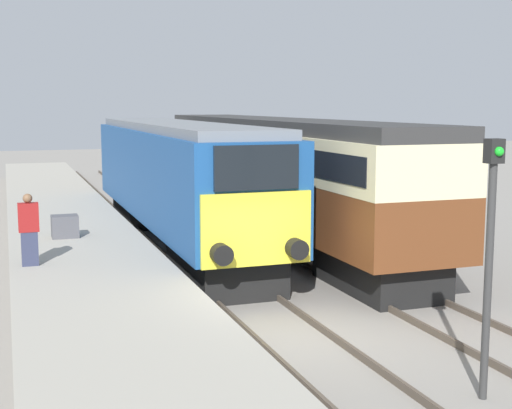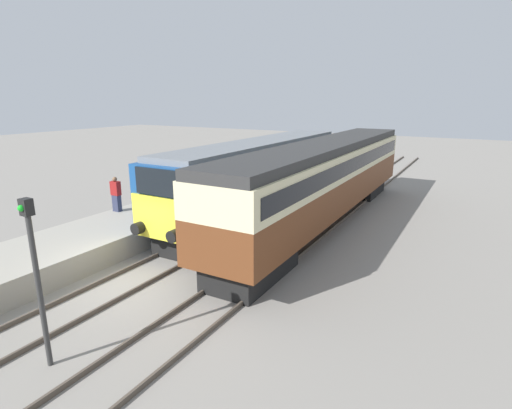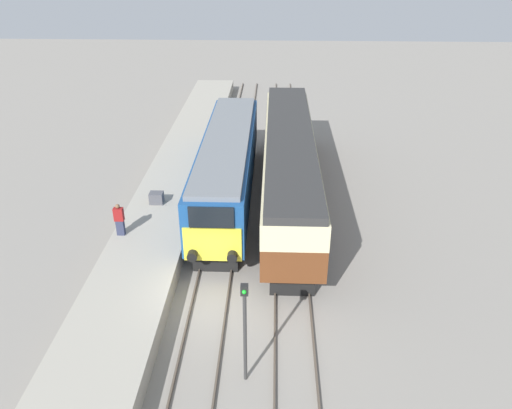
# 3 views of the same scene
# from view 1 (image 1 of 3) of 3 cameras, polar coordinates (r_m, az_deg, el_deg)

# --- Properties ---
(ground_plane) EXTENTS (120.00, 120.00, 0.00)m
(ground_plane) POSITION_cam_1_polar(r_m,az_deg,el_deg) (14.11, 2.48, -10.38)
(ground_plane) COLOR gray
(platform_left) EXTENTS (3.50, 50.00, 0.89)m
(platform_left) POSITION_cam_1_polar(r_m,az_deg,el_deg) (20.87, -14.36, -3.29)
(platform_left) COLOR #9E998C
(platform_left) RESTS_ON ground_plane
(rails_near_track) EXTENTS (1.51, 60.00, 0.14)m
(rails_near_track) POSITION_cam_1_polar(r_m,az_deg,el_deg) (18.64, -3.27, -5.58)
(rails_near_track) COLOR #4C4238
(rails_near_track) RESTS_ON ground_plane
(rails_far_track) EXTENTS (1.50, 60.00, 0.14)m
(rails_far_track) POSITION_cam_1_polar(r_m,az_deg,el_deg) (19.83, 6.24, -4.79)
(rails_far_track) COLOR #4C4238
(rails_far_track) RESTS_ON ground_plane
(locomotive) EXTENTS (2.70, 15.40, 3.89)m
(locomotive) POSITION_cam_1_polar(r_m,az_deg,el_deg) (22.36, -6.35, 2.17)
(locomotive) COLOR black
(locomotive) RESTS_ON ground_plane
(passenger_carriage) EXTENTS (2.75, 18.53, 3.99)m
(passenger_carriage) POSITION_cam_1_polar(r_m,az_deg,el_deg) (23.63, 1.52, 3.09)
(passenger_carriage) COLOR black
(passenger_carriage) RESTS_ON ground_plane
(person_on_platform) EXTENTS (0.44, 0.26, 1.61)m
(person_on_platform) POSITION_cam_1_polar(r_m,az_deg,el_deg) (16.56, -17.71, -1.97)
(person_on_platform) COLOR #2D334C
(person_on_platform) RESTS_ON platform_left
(signal_post) EXTENTS (0.24, 0.28, 3.96)m
(signal_post) POSITION_cam_1_polar(r_m,az_deg,el_deg) (11.11, 18.20, -3.28)
(signal_post) COLOR #333333
(signal_post) RESTS_ON ground_plane
(luggage_crate) EXTENTS (0.70, 0.56, 0.60)m
(luggage_crate) POSITION_cam_1_polar(r_m,az_deg,el_deg) (19.86, -15.04, -1.70)
(luggage_crate) COLOR #4C4C51
(luggage_crate) RESTS_ON platform_left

